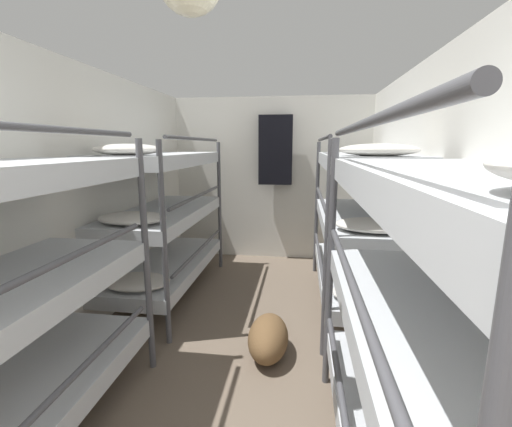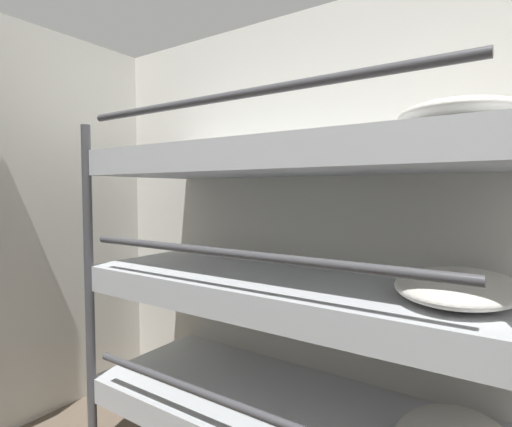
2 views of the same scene
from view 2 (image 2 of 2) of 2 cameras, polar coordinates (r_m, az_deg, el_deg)
bunk_stack_right_far at (r=1.72m, az=6.31°, el=-10.63°), size 0.73×1.83×1.64m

